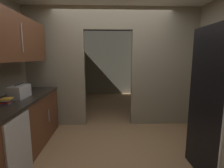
{
  "coord_description": "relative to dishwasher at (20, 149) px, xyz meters",
  "views": [
    {
      "loc": [
        -0.15,
        -2.52,
        1.52
      ],
      "look_at": [
        -0.04,
        0.49,
        1.04
      ],
      "focal_mm": 27.03,
      "sensor_mm": 36.0,
      "label": 1
    }
  ],
  "objects": [
    {
      "name": "ground",
      "position": [
        1.2,
        0.59,
        -0.42
      ],
      "size": [
        20.0,
        20.0,
        0.0
      ],
      "primitive_type": "plane",
      "color": "#93704C"
    },
    {
      "name": "kitchen_partition",
      "position": [
        1.23,
        1.8,
        0.94
      ],
      "size": [
        3.73,
        0.12,
        2.58
      ],
      "color": "gray",
      "rests_on": "ground"
    },
    {
      "name": "adjoining_room_shell",
      "position": [
        1.2,
        4.08,
        0.87
      ],
      "size": [
        3.73,
        3.43,
        2.58
      ],
      "color": "gray",
      "rests_on": "ground"
    },
    {
      "name": "lower_cabinet_run",
      "position": [
        -0.33,
        0.6,
        0.03
      ],
      "size": [
        0.68,
        2.13,
        0.89
      ],
      "color": "brown",
      "rests_on": "ground"
    },
    {
      "name": "dishwasher",
      "position": [
        0.0,
        0.0,
        0.0
      ],
      "size": [
        0.02,
        0.56,
        0.83
      ],
      "color": "#B7BABC",
      "rests_on": "ground"
    },
    {
      "name": "upper_cabinet_counterside",
      "position": [
        -0.33,
        0.6,
        1.38
      ],
      "size": [
        0.36,
        1.91,
        0.68
      ],
      "color": "brown"
    },
    {
      "name": "boombox",
      "position": [
        -0.3,
        0.7,
        0.57
      ],
      "size": [
        0.2,
        0.38,
        0.22
      ],
      "color": "#B2B2B7",
      "rests_on": "lower_cabinet_run"
    },
    {
      "name": "book_stack",
      "position": [
        -0.3,
        0.33,
        0.52
      ],
      "size": [
        0.15,
        0.16,
        0.08
      ],
      "color": "#2D609E",
      "rests_on": "lower_cabinet_run"
    }
  ]
}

